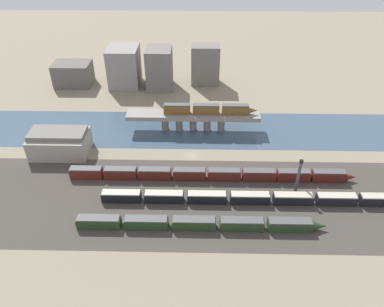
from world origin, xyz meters
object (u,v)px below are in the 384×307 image
(train_on_bridge, at_px, (209,109))
(train_yard_far, at_px, (211,174))
(train_yard_near, at_px, (200,223))
(signal_tower, at_px, (298,176))
(warehouse_building, at_px, (60,143))
(train_yard_mid, at_px, (255,198))

(train_on_bridge, distance_m, train_yard_far, 32.53)
(train_on_bridge, bearing_deg, train_yard_near, -93.48)
(signal_tower, bearing_deg, warehouse_building, 166.19)
(train_yard_near, relative_size, train_yard_far, 0.75)
(train_on_bridge, relative_size, warehouse_building, 1.81)
(train_yard_near, bearing_deg, train_yard_mid, 32.94)
(train_yard_near, xyz_separation_m, train_yard_mid, (17.18, 11.13, 0.00))
(warehouse_building, relative_size, signal_tower, 1.61)
(train_yard_near, relative_size, signal_tower, 5.67)
(train_yard_near, xyz_separation_m, signal_tower, (30.97, 16.55, 4.57))
(train_yard_mid, bearing_deg, train_yard_far, 140.46)
(train_yard_mid, relative_size, warehouse_building, 4.72)
(train_yard_near, distance_m, signal_tower, 35.41)
(train_on_bridge, bearing_deg, signal_tower, -53.57)
(train_yard_far, bearing_deg, train_yard_near, -98.92)
(train_on_bridge, distance_m, warehouse_building, 57.69)
(train_on_bridge, xyz_separation_m, train_yard_near, (-3.29, -54.05, -7.80))
(train_yard_far, xyz_separation_m, signal_tower, (27.45, -5.86, 4.31))
(train_yard_mid, bearing_deg, train_yard_near, -147.06)
(train_on_bridge, height_order, train_yard_near, train_on_bridge)
(train_on_bridge, bearing_deg, train_yard_far, -89.59)
(warehouse_building, bearing_deg, train_yard_far, -14.68)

